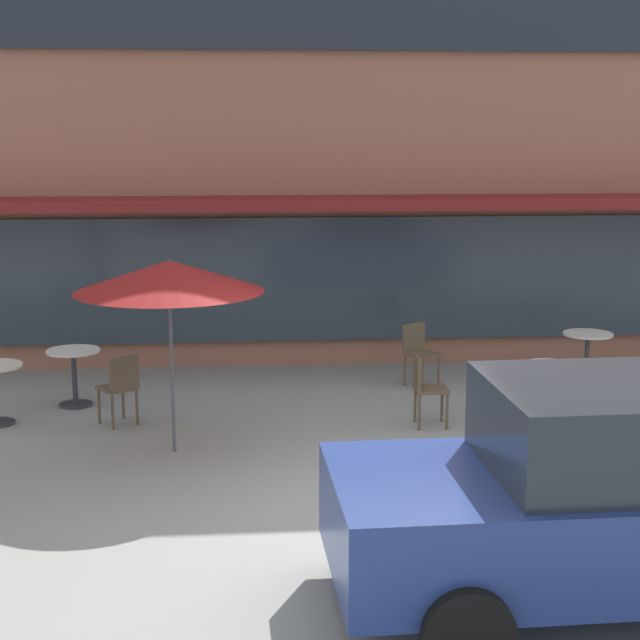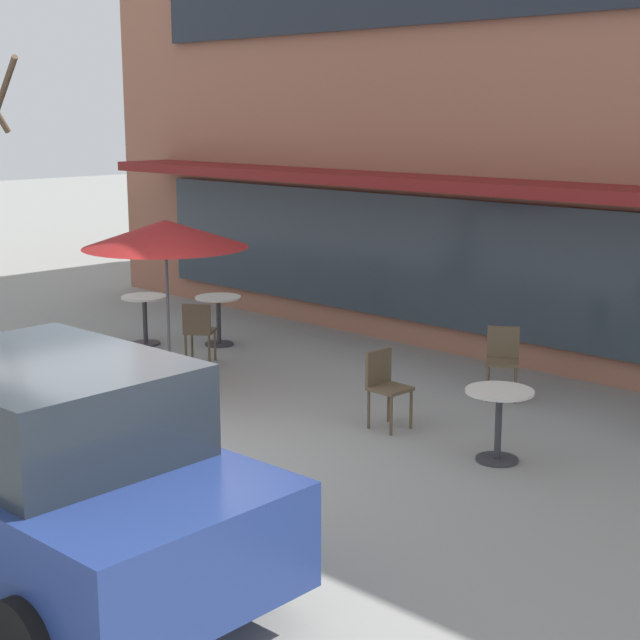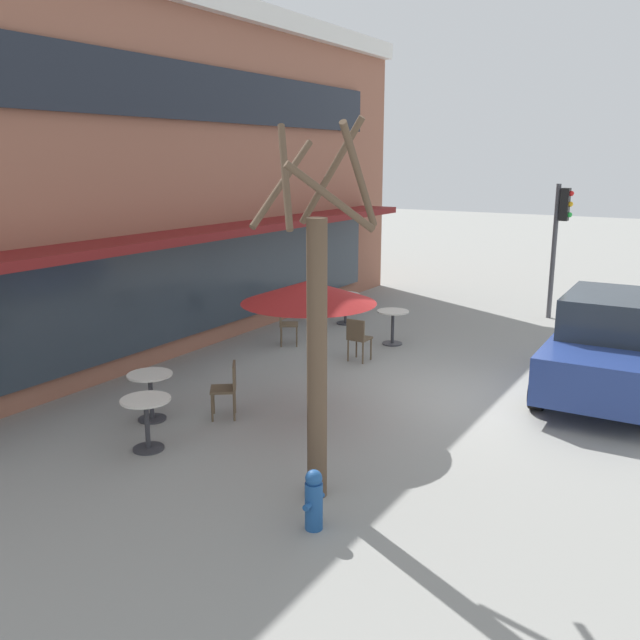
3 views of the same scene
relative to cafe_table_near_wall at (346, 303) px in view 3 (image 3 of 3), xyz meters
name	(u,v)px [view 3 (image 3 of 3)]	position (x,y,z in m)	size (l,w,h in m)	color
ground_plane	(467,399)	(-3.63, -4.42, -0.52)	(80.00, 80.00, 0.00)	gray
building_facade	(63,173)	(-3.63, 5.54, 3.16)	(17.57, 9.10, 7.35)	#935B47
cafe_table_near_wall	(346,303)	(0.00, 0.00, 0.00)	(0.70, 0.70, 0.76)	#333338
cafe_table_streetside	(151,389)	(-7.14, -0.50, 0.00)	(0.70, 0.70, 0.76)	#333338
cafe_table_by_tree	(393,322)	(-1.13, -1.82, 0.00)	(0.70, 0.70, 0.76)	#333338
cafe_table_mid_patio	(147,415)	(-7.98, -1.26, 0.00)	(0.70, 0.70, 0.76)	#333338
patio_umbrella_green_folded	(309,292)	(-5.71, -2.52, 1.51)	(2.10, 2.10, 2.20)	#4C4C51
cafe_chair_0	(358,336)	(-2.68, -1.78, 0.01)	(0.41, 0.41, 0.89)	brown
cafe_chair_1	(228,386)	(-6.42, -1.46, 0.01)	(0.56, 0.56, 0.89)	brown
cafe_chair_2	(285,322)	(-2.41, 0.16, 0.01)	(0.55, 0.55, 0.89)	brown
parked_sedan	(612,346)	(-2.14, -6.43, 0.36)	(4.25, 2.10, 1.76)	navy
street_tree	(317,332)	(-7.87, -4.00, 1.55)	(1.31, 1.32, 4.48)	brown
traffic_light_pole	(559,229)	(3.30, -4.27, 1.78)	(0.26, 0.44, 3.40)	#47474C
fire_hydrant	(314,499)	(-8.55, -4.37, -0.16)	(0.36, 0.20, 0.71)	#1E4C8C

